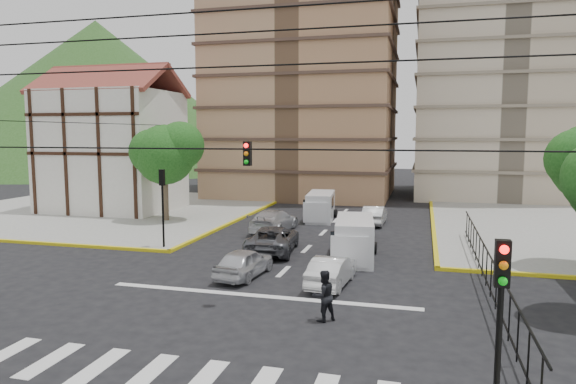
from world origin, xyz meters
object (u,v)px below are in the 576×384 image
(van_left_lane, at_px, (320,207))
(car_white_front_right, at_px, (332,271))
(car_silver_front_left, at_px, (244,262))
(traffic_light_se, at_px, (500,314))
(traffic_light_nw, at_px, (162,195))
(pedestrian_crosswalk, at_px, (324,296))
(van_right_lane, at_px, (354,241))

(van_left_lane, bearing_deg, car_white_front_right, -82.86)
(van_left_lane, height_order, car_silver_front_left, van_left_lane)
(traffic_light_se, bearing_deg, van_left_lane, 108.07)
(traffic_light_se, distance_m, car_silver_front_left, 14.99)
(traffic_light_nw, distance_m, van_left_lane, 13.69)
(traffic_light_se, height_order, pedestrian_crosswalk, traffic_light_se)
(van_right_lane, distance_m, car_white_front_right, 4.62)
(car_white_front_right, bearing_deg, car_silver_front_left, 0.88)
(traffic_light_se, bearing_deg, car_silver_front_left, 129.01)
(traffic_light_se, relative_size, pedestrian_crosswalk, 2.43)
(car_white_front_right, bearing_deg, traffic_light_se, 119.66)
(traffic_light_se, relative_size, traffic_light_nw, 1.00)
(car_white_front_right, xyz_separation_m, pedestrian_crosswalk, (0.46, -4.28, 0.26))
(car_silver_front_left, relative_size, car_white_front_right, 0.99)
(van_left_lane, height_order, pedestrian_crosswalk, van_left_lane)
(car_silver_front_left, xyz_separation_m, pedestrian_crosswalk, (4.57, -4.56, 0.24))
(traffic_light_se, distance_m, van_right_lane, 16.66)
(van_left_lane, distance_m, pedestrian_crosswalk, 20.87)
(traffic_light_nw, relative_size, van_right_lane, 0.88)
(van_left_lane, xyz_separation_m, car_silver_front_left, (-0.38, -15.88, -0.35))
(traffic_light_se, bearing_deg, pedestrian_crosswalk, 124.33)
(car_silver_front_left, distance_m, car_white_front_right, 4.12)
(traffic_light_nw, distance_m, car_white_front_right, 11.55)
(van_right_lane, bearing_deg, traffic_light_se, -79.99)
(traffic_light_nw, bearing_deg, van_right_lane, 1.07)
(traffic_light_se, height_order, car_silver_front_left, traffic_light_se)
(traffic_light_se, distance_m, car_white_front_right, 12.60)
(van_right_lane, xyz_separation_m, car_silver_front_left, (-4.46, -4.31, -0.38))
(van_left_lane, xyz_separation_m, pedestrian_crosswalk, (4.20, -20.44, -0.11))
(traffic_light_nw, relative_size, car_silver_front_left, 1.12)
(traffic_light_nw, distance_m, car_silver_front_left, 7.90)
(traffic_light_se, relative_size, car_silver_front_left, 1.12)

